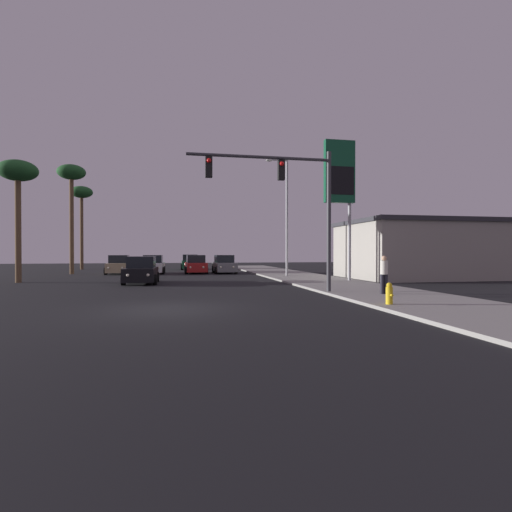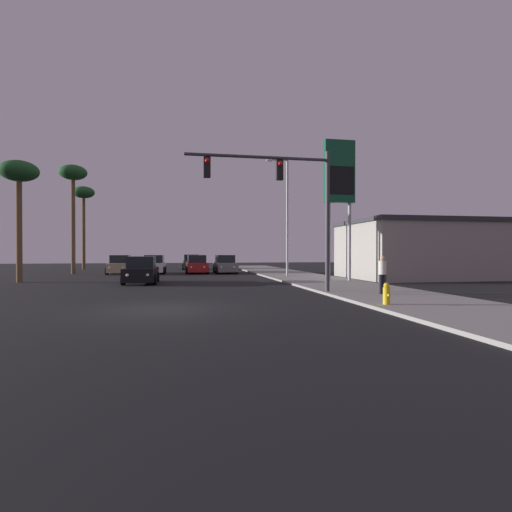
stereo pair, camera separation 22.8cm
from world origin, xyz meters
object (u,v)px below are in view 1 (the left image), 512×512
car_grey (224,265)px  pedestrian_on_sidewalk (384,273)px  traffic_light_mast (290,192)px  palm_tree_near (18,177)px  street_lamp (285,211)px  fire_hydrant (389,294)px  car_tan (119,265)px  gas_station_sign (339,179)px  palm_tree_mid (71,179)px  palm_tree_far (82,197)px  car_green (190,263)px  car_black (141,271)px  car_white (153,265)px  car_red (196,265)px

car_grey → pedestrian_on_sidewalk: bearing=100.5°
traffic_light_mast → palm_tree_near: size_ratio=0.85×
street_lamp → fire_hydrant: street_lamp is taller
car_tan → pedestrian_on_sidewalk: size_ratio=2.60×
palm_tree_near → gas_station_sign: bearing=-10.4°
palm_tree_mid → gas_station_sign: bearing=-35.2°
palm_tree_near → palm_tree_mid: palm_tree_mid is taller
palm_tree_far → car_grey: bearing=-36.3°
car_green → street_lamp: size_ratio=0.48×
car_green → palm_tree_near: (-11.32, -17.84, 5.99)m
car_black → palm_tree_near: palm_tree_near is taller
palm_tree_near → palm_tree_far: (-0.66, 20.00, 1.40)m
street_lamp → pedestrian_on_sidewalk: size_ratio=5.39×
car_black → car_white: size_ratio=1.00×
car_green → fire_hydrant: bearing=100.4°
car_red → fire_hydrant: car_red is taller
car_green → car_white: bearing=67.6°
car_red → traffic_light_mast: traffic_light_mast is taller
car_tan → street_lamp: 15.96m
car_green → car_tan: bearing=52.3°
street_lamp → palm_tree_far: (-18.72, 18.29, 3.03)m
gas_station_sign → car_grey: bearing=115.1°
street_lamp → palm_tree_near: street_lamp is taller
car_grey → car_black: 12.91m
car_grey → car_white: size_ratio=1.00×
car_white → fire_hydrant: car_white is taller
gas_station_sign → pedestrian_on_sidewalk: gas_station_sign is taller
car_red → street_lamp: (6.46, -7.59, 4.36)m
traffic_light_mast → gas_station_sign: 8.55m
palm_tree_near → palm_tree_far: 20.06m
car_grey → palm_tree_near: 17.89m
street_lamp → car_grey: bearing=117.6°
car_black → traffic_light_mast: (7.29, -8.13, 3.93)m
car_tan → palm_tree_mid: (-4.07, 0.54, 7.67)m
street_lamp → gas_station_sign: 6.00m
car_tan → car_white: same height
car_white → palm_tree_near: size_ratio=0.56×
palm_tree_near → car_red: bearing=38.7°
car_tan → street_lamp: street_lamp is taller
pedestrian_on_sidewalk → fire_hydrant: bearing=-116.1°
car_tan → pedestrian_on_sidewalk: bearing=121.6°
pedestrian_on_sidewalk → car_white: bearing=117.6°
car_white → palm_tree_far: (-8.45, 10.64, 7.39)m
car_white → car_green: bearing=-111.0°
car_tan → gas_station_sign: bearing=137.7°
car_tan → palm_tree_near: palm_tree_near is taller
car_black → palm_tree_near: size_ratio=0.55×
palm_tree_far → car_red: bearing=-41.1°
street_lamp → car_green: bearing=112.7°
car_green → traffic_light_mast: traffic_light_mast is taller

